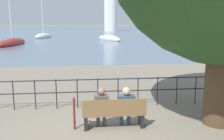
# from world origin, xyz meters

# --- Properties ---
(ground_plane) EXTENTS (1000.00, 1000.00, 0.00)m
(ground_plane) POSITION_xyz_m (0.00, 0.00, 0.00)
(ground_plane) COLOR gray
(harbor_water) EXTENTS (600.00, 300.00, 0.01)m
(harbor_water) POSITION_xyz_m (0.00, 161.00, 0.00)
(harbor_water) COLOR slate
(harbor_water) RESTS_ON ground_plane
(park_bench) EXTENTS (1.81, 0.45, 0.90)m
(park_bench) POSITION_xyz_m (0.00, -0.06, 0.43)
(park_bench) COLOR brown
(park_bench) RESTS_ON ground_plane
(seated_person_left) EXTENTS (0.40, 0.35, 1.20)m
(seated_person_left) POSITION_xyz_m (-0.35, 0.02, 0.66)
(seated_person_left) COLOR #4C4C51
(seated_person_left) RESTS_ON ground_plane
(seated_person_right) EXTENTS (0.49, 0.35, 1.19)m
(seated_person_right) POSITION_xyz_m (0.35, 0.01, 0.66)
(seated_person_right) COLOR navy
(seated_person_right) RESTS_ON ground_plane
(promenade_railing) EXTENTS (10.95, 0.04, 1.05)m
(promenade_railing) POSITION_xyz_m (0.00, 1.83, 0.69)
(promenade_railing) COLOR black
(promenade_railing) RESTS_ON ground_plane
(closed_umbrella) EXTENTS (0.09, 0.09, 0.98)m
(closed_umbrella) POSITION_xyz_m (-1.13, -0.02, 0.54)
(closed_umbrella) COLOR maroon
(closed_umbrella) RESTS_ON ground_plane
(sailboat_0) EXTENTS (2.77, 9.12, 9.71)m
(sailboat_0) POSITION_xyz_m (-10.97, 29.76, 0.30)
(sailboat_0) COLOR maroon
(sailboat_0) RESTS_ON ground_plane
(sailboat_1) EXTENTS (3.74, 7.78, 12.80)m
(sailboat_1) POSITION_xyz_m (-9.53, 47.84, 0.35)
(sailboat_1) COLOR silver
(sailboat_1) RESTS_ON ground_plane
(sailboat_3) EXTENTS (4.48, 7.96, 12.04)m
(sailboat_3) POSITION_xyz_m (3.46, 37.81, 0.35)
(sailboat_3) COLOR silver
(sailboat_3) RESTS_ON ground_plane
(harbor_lighthouse) EXTENTS (4.98, 4.98, 24.90)m
(harbor_lighthouse) POSITION_xyz_m (9.44, 93.11, 11.58)
(harbor_lighthouse) COLOR white
(harbor_lighthouse) RESTS_ON ground_plane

